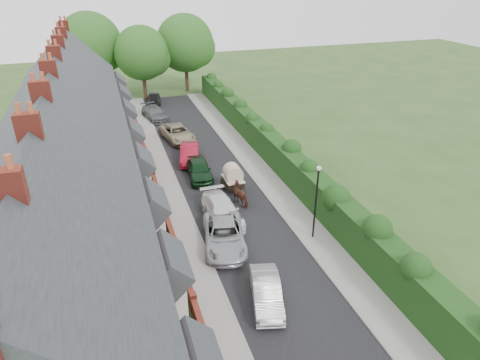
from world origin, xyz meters
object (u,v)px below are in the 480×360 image
Objects in this scene: car_beige at (177,133)px; car_grey at (155,113)px; car_silver_a at (266,292)px; horse_cart at (233,176)px; horse at (241,194)px; car_silver_b at (224,235)px; car_green at (199,169)px; car_red at (190,153)px; car_black at (154,98)px; car_white at (222,211)px; lamppost at (317,193)px.

car_beige reaches higher than car_grey.
horse_cart reaches higher than car_silver_a.
car_silver_b is at bearing 41.49° from horse.
car_green reaches higher than car_grey.
car_silver_a is 0.75× the size of car_silver_b.
car_red reaches higher than car_black.
car_white is 29.64m from car_black.
horse_cart is at bearing 111.45° from lamppost.
car_silver_a is 0.78× the size of car_beige.
horse_cart is at bearing 80.08° from car_silver_b.
lamppost is at bearing 56.78° from car_silver_a.
horse_cart is (2.11, -12.16, 0.56)m from car_beige.
horse is at bearing 39.33° from car_white.
horse is 0.62× the size of horse_cart.
car_black is (-0.62, 29.63, -0.08)m from car_white.
car_grey is at bearing 91.85° from car_white.
car_silver_b reaches higher than car_beige.
lamppost is at bearing -72.82° from car_black.
horse reaches higher than car_red.
car_grey is (-1.40, 23.28, -0.03)m from car_white.
car_green is 2.33× the size of horse.
lamppost is 20.69m from car_beige.
car_beige is (0.52, 18.87, -0.02)m from car_silver_b.
car_beige is 14.43m from horse.
car_green is 1.45× the size of horse_cart.
car_beige is at bearing -92.49° from car_grey.
horse_cart reaches higher than car_green.
horse is 2.16m from horse_cart.
horse is at bearing -93.38° from car_grey.
car_silver_a is 31.81m from car_grey.
car_red is 0.93× the size of car_grey.
car_white reaches higher than car_black.
car_silver_b is 1.74× the size of horse_cart.
car_red is 9.09m from horse.
car_red is 12.79m from car_grey.
car_silver_a is 12.48m from horse_cart.
car_silver_a is at bearing -99.73° from car_grey.
lamppost reaches higher than car_white.
horse_cart is at bearing -60.33° from car_red.
car_red is at bearing 104.29° from car_silver_a.
car_red is at bearing 109.22° from lamppost.
car_silver_b reaches higher than car_red.
car_grey is at bearing -99.82° from horse.
lamppost is 8.52m from horse_cart.
car_grey reaches higher than car_black.
horse_cart is at bearing -89.86° from car_beige.
car_silver_b reaches higher than car_white.
horse_cart reaches higher than car_white.
car_beige is (-0.10, 5.41, -0.01)m from car_red.
car_red is 1.17× the size of car_black.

